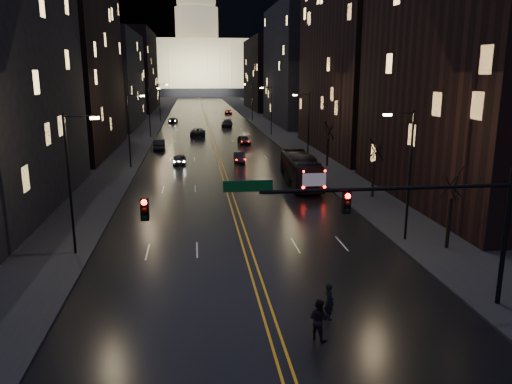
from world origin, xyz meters
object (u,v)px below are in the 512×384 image
object	(u,v)px
oncoming_car_b	(159,145)
pedestrian_b	(318,319)
bus	(300,170)
oncoming_car_a	(179,159)
pedestrian_a	(329,302)
traffic_signal	(396,211)
receding_car_a	(239,157)

from	to	relation	value
oncoming_car_b	pedestrian_b	world-z (taller)	pedestrian_b
bus	pedestrian_b	size ratio (longest dim) A/B	6.10
pedestrian_b	oncoming_car_b	bearing A→B (deg)	-32.20
oncoming_car_a	bus	bearing A→B (deg)	133.57
oncoming_car_b	pedestrian_a	xyz separation A→B (m)	(11.28, -55.37, 0.10)
traffic_signal	bus	distance (m)	28.77
pedestrian_a	pedestrian_b	world-z (taller)	pedestrian_b
traffic_signal	oncoming_car_a	size ratio (longest dim) A/B	4.34
receding_car_a	pedestrian_a	distance (m)	42.72
receding_car_a	bus	bearing A→B (deg)	-67.03
traffic_signal	pedestrian_a	distance (m)	5.25
oncoming_car_b	bus	bearing A→B (deg)	118.66
traffic_signal	bus	bearing A→B (deg)	86.65
bus	traffic_signal	bearing A→B (deg)	-91.09
oncoming_car_b	pedestrian_a	bearing A→B (deg)	99.02
oncoming_car_b	receding_car_a	bearing A→B (deg)	128.52
oncoming_car_b	pedestrian_a	size ratio (longest dim) A/B	2.69
traffic_signal	oncoming_car_a	xyz separation A→B (m)	(-11.09, 42.16, -4.42)
bus	pedestrian_a	bearing A→B (deg)	-97.19
traffic_signal	pedestrian_a	size ratio (longest dim) A/B	9.66
pedestrian_a	bus	bearing A→B (deg)	-21.40
oncoming_car_a	pedestrian_a	bearing A→B (deg)	101.15
traffic_signal	oncoming_car_b	xyz separation A→B (m)	(-14.41, 55.09, -4.31)
receding_car_a	pedestrian_a	bearing A→B (deg)	-86.65
oncoming_car_a	pedestrian_b	distance (m)	44.71
traffic_signal	bus	size ratio (longest dim) A/B	1.51
bus	receding_car_a	xyz separation A→B (m)	(-5.07, 13.94, -0.92)
traffic_signal	oncoming_car_a	distance (m)	43.82
oncoming_car_b	pedestrian_a	distance (m)	56.51
oncoming_car_a	pedestrian_a	world-z (taller)	pedestrian_a
pedestrian_b	traffic_signal	bearing A→B (deg)	-106.36
pedestrian_b	oncoming_car_a	bearing A→B (deg)	-33.43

